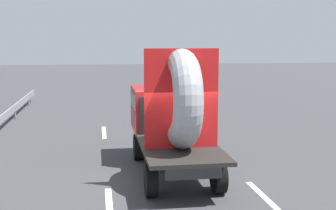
# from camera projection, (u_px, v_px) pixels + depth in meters

# --- Properties ---
(ground_plane) EXTENTS (120.00, 120.00, 0.00)m
(ground_plane) POSITION_uv_depth(u_px,v_px,m) (166.00, 178.00, 12.60)
(ground_plane) COLOR #38383A
(flatbed_truck) EXTENTS (2.02, 5.64, 3.60)m
(flatbed_truck) POSITION_uv_depth(u_px,v_px,m) (171.00, 113.00, 13.17)
(flatbed_truck) COLOR black
(flatbed_truck) RESTS_ON ground_plane
(distant_sedan) EXTENTS (1.82, 4.24, 1.38)m
(distant_sedan) POSITION_uv_depth(u_px,v_px,m) (184.00, 85.00, 31.40)
(distant_sedan) COLOR black
(distant_sedan) RESTS_ON ground_plane
(guardrail) EXTENTS (0.10, 17.82, 0.71)m
(guardrail) POSITION_uv_depth(u_px,v_px,m) (6.00, 116.00, 19.79)
(guardrail) COLOR gray
(guardrail) RESTS_ON ground_plane
(lane_dash_left_near) EXTENTS (0.16, 2.74, 0.01)m
(lane_dash_left_near) POSITION_uv_depth(u_px,v_px,m) (109.00, 208.00, 10.36)
(lane_dash_left_near) COLOR beige
(lane_dash_left_near) RESTS_ON ground_plane
(lane_dash_left_far) EXTENTS (0.16, 2.47, 0.01)m
(lane_dash_left_far) POSITION_uv_depth(u_px,v_px,m) (104.00, 132.00, 18.84)
(lane_dash_left_far) COLOR beige
(lane_dash_left_far) RESTS_ON ground_plane
(lane_dash_right_near) EXTENTS (0.16, 2.06, 0.01)m
(lane_dash_right_near) POSITION_uv_depth(u_px,v_px,m) (262.00, 195.00, 11.25)
(lane_dash_right_near) COLOR beige
(lane_dash_right_near) RESTS_ON ground_plane
(lane_dash_right_far) EXTENTS (0.16, 2.50, 0.01)m
(lane_dash_right_far) POSITION_uv_depth(u_px,v_px,m) (193.00, 130.00, 19.39)
(lane_dash_right_far) COLOR beige
(lane_dash_right_far) RESTS_ON ground_plane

